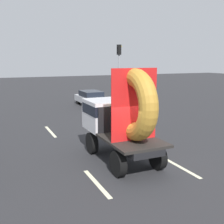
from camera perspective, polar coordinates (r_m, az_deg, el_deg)
name	(u,v)px	position (r m, az deg, el deg)	size (l,w,h in m)	color
ground_plane	(138,167)	(11.30, 5.48, -11.17)	(120.00, 120.00, 0.00)	#28282B
flatbed_truck	(120,116)	(11.57, 1.71, -0.89)	(2.02, 4.65, 3.91)	black
distant_sedan	(91,98)	(25.43, -4.39, 2.92)	(1.82, 4.25, 1.39)	black
traffic_light	(119,66)	(25.77, 1.45, 9.48)	(0.42, 0.36, 5.53)	gray
lane_dash_left_near	(97,183)	(9.89, -3.18, -14.43)	(2.40, 0.16, 0.01)	beige
lane_dash_left_far	(50,132)	(16.84, -12.56, -3.95)	(2.73, 0.16, 0.01)	beige
lane_dash_right_near	(178,166)	(11.65, 13.41, -10.71)	(2.70, 0.16, 0.01)	beige
lane_dash_right_far	(104,125)	(18.14, -1.70, -2.63)	(2.27, 0.16, 0.01)	beige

